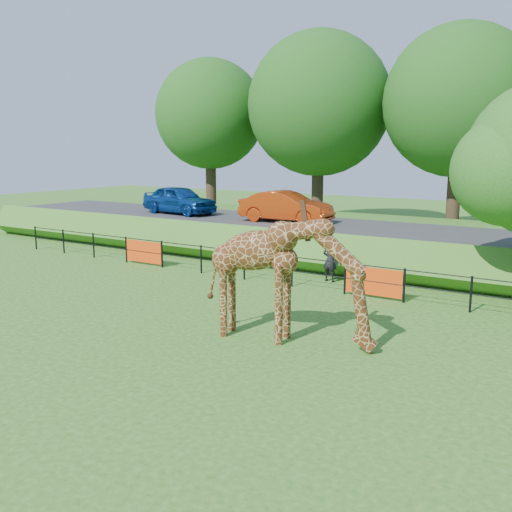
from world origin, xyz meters
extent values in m
plane|color=#295A16|center=(0.00, 0.00, 0.00)|extent=(90.00, 90.00, 0.00)
cube|color=#295A16|center=(0.00, 15.50, 0.65)|extent=(40.00, 9.00, 1.30)
cube|color=#29292C|center=(0.00, 14.00, 1.36)|extent=(40.00, 5.00, 0.12)
imported|color=#124295|center=(-9.81, 13.67, 2.15)|extent=(4.44, 2.22, 1.45)
imported|color=#C2360D|center=(-3.47, 13.68, 2.13)|extent=(4.38, 1.74, 1.42)
imported|color=black|center=(0.80, 9.40, 0.78)|extent=(0.60, 0.42, 1.56)
sphere|color=#255417|center=(6.58, 8.91, 4.12)|extent=(3.22, 3.22, 3.22)
cylinder|color=#372518|center=(-14.00, 22.00, 2.50)|extent=(0.70, 0.70, 5.00)
sphere|color=#1C4C14|center=(-14.00, 22.00, 6.98)|extent=(7.20, 7.20, 7.20)
cylinder|color=#372518|center=(-6.00, 22.00, 2.50)|extent=(0.70, 0.70, 5.00)
sphere|color=#1C4C14|center=(-6.00, 22.00, 7.31)|extent=(8.40, 8.40, 8.40)
cylinder|color=#372518|center=(2.00, 22.00, 2.50)|extent=(0.70, 0.70, 5.00)
sphere|color=#1C4C14|center=(2.00, 22.00, 7.14)|extent=(7.80, 7.80, 7.80)
camera|label=1|loc=(9.37, -9.08, 4.77)|focal=40.00mm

